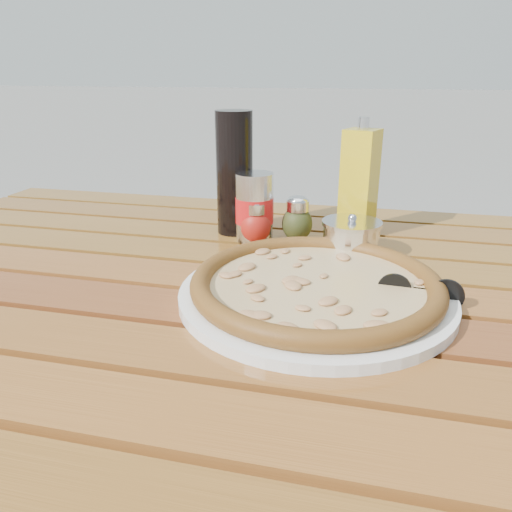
% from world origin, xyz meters
% --- Properties ---
extents(table, '(1.40, 0.90, 0.75)m').
position_xyz_m(table, '(0.00, -0.00, 0.67)').
color(table, '#391B0D').
rests_on(table, ground).
extents(plate, '(0.43, 0.43, 0.01)m').
position_xyz_m(plate, '(0.10, -0.04, 0.76)').
color(plate, white).
rests_on(plate, table).
extents(pizza, '(0.44, 0.44, 0.03)m').
position_xyz_m(pizza, '(0.10, -0.04, 0.77)').
color(pizza, beige).
rests_on(pizza, plate).
extents(pepper_shaker, '(0.07, 0.07, 0.08)m').
position_xyz_m(pepper_shaker, '(-0.04, 0.16, 0.79)').
color(pepper_shaker, red).
rests_on(pepper_shaker, table).
extents(oregano_shaker, '(0.05, 0.05, 0.08)m').
position_xyz_m(oregano_shaker, '(0.03, 0.20, 0.79)').
color(oregano_shaker, '#393F19').
rests_on(oregano_shaker, table).
extents(dark_bottle, '(0.07, 0.07, 0.22)m').
position_xyz_m(dark_bottle, '(-0.09, 0.22, 0.86)').
color(dark_bottle, black).
rests_on(dark_bottle, table).
extents(soda_can, '(0.08, 0.08, 0.12)m').
position_xyz_m(soda_can, '(-0.04, 0.18, 0.81)').
color(soda_can, silver).
rests_on(soda_can, table).
extents(olive_oil_cruet, '(0.07, 0.07, 0.21)m').
position_xyz_m(olive_oil_cruet, '(0.13, 0.25, 0.85)').
color(olive_oil_cruet, gold).
rests_on(olive_oil_cruet, table).
extents(parmesan_tin, '(0.11, 0.11, 0.07)m').
position_xyz_m(parmesan_tin, '(0.13, 0.14, 0.78)').
color(parmesan_tin, white).
rests_on(parmesan_tin, table).
extents(sunglasses, '(0.11, 0.03, 0.04)m').
position_xyz_m(sunglasses, '(0.23, -0.03, 0.77)').
color(sunglasses, black).
rests_on(sunglasses, table).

